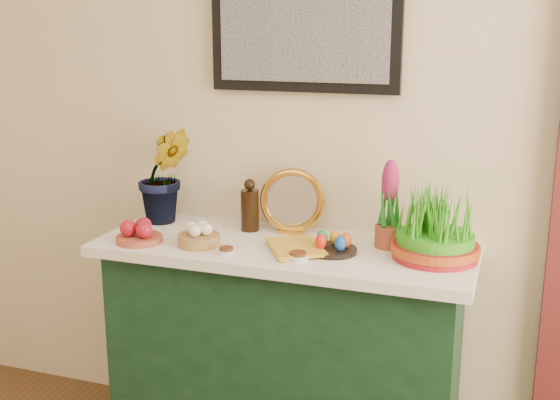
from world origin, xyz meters
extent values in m
cube|color=beige|center=(0.00, 2.25, 1.35)|extent=(4.00, 0.04, 2.70)
cube|color=black|center=(-0.12, 2.23, 1.70)|extent=(0.74, 0.03, 0.54)
cube|color=#A5A5A5|center=(-0.12, 2.21, 1.70)|extent=(0.66, 0.01, 0.46)
cube|color=#153A21|center=(-0.12, 2.00, 0.42)|extent=(1.30, 0.45, 0.85)
cube|color=white|center=(-0.12, 2.00, 0.87)|extent=(1.40, 0.55, 0.04)
imported|color=#1A701A|center=(-0.68, 2.13, 1.15)|extent=(0.34, 0.33, 0.52)
cylinder|color=#9F4931|center=(-0.64, 1.85, 0.90)|extent=(0.20, 0.20, 0.02)
cylinder|color=#A57142|center=(-0.41, 1.88, 0.91)|extent=(0.20, 0.20, 0.04)
cylinder|color=black|center=(-0.30, 2.13, 0.97)|extent=(0.07, 0.07, 0.16)
sphere|color=black|center=(-0.30, 2.13, 1.08)|extent=(0.04, 0.04, 0.04)
cube|color=gold|center=(-0.14, 2.14, 0.90)|extent=(0.11, 0.07, 0.02)
torus|color=gold|center=(-0.14, 2.16, 1.02)|extent=(0.26, 0.10, 0.26)
cylinder|color=silver|center=(-0.14, 2.15, 1.02)|extent=(0.20, 0.06, 0.19)
imported|color=gold|center=(-0.13, 1.89, 0.91)|extent=(0.26, 0.28, 0.03)
cylinder|color=silver|center=(-0.28, 1.82, 0.90)|extent=(0.06, 0.06, 0.02)
cylinder|color=#592D14|center=(-0.28, 1.82, 0.91)|extent=(0.05, 0.05, 0.01)
cylinder|color=silver|center=(-0.02, 1.85, 0.90)|extent=(0.07, 0.07, 0.02)
cylinder|color=#592D14|center=(-0.02, 1.85, 0.91)|extent=(0.06, 0.06, 0.01)
cylinder|color=black|center=(0.07, 1.97, 0.90)|extent=(0.22, 0.22, 0.02)
ellipsoid|color=red|center=(0.04, 1.94, 0.94)|extent=(0.04, 0.04, 0.06)
ellipsoid|color=blue|center=(0.11, 1.94, 0.94)|extent=(0.04, 0.04, 0.06)
ellipsoid|color=orange|center=(0.07, 2.00, 0.94)|extent=(0.04, 0.04, 0.06)
ellipsoid|color=#188838|center=(0.03, 1.98, 0.94)|extent=(0.04, 0.04, 0.06)
ellipsoid|color=#CF4918|center=(0.12, 1.98, 0.94)|extent=(0.04, 0.04, 0.06)
cylinder|color=#97452A|center=(0.25, 2.10, 0.93)|extent=(0.10, 0.10, 0.08)
ellipsoid|color=#B52460|center=(0.25, 2.10, 1.14)|extent=(0.06, 0.06, 0.15)
cylinder|color=maroon|center=(0.43, 2.02, 0.92)|extent=(0.29, 0.29, 0.05)
cylinder|color=#A31510|center=(0.43, 2.02, 0.93)|extent=(0.31, 0.31, 0.03)
camera|label=1|loc=(0.68, -0.35, 1.69)|focal=45.00mm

